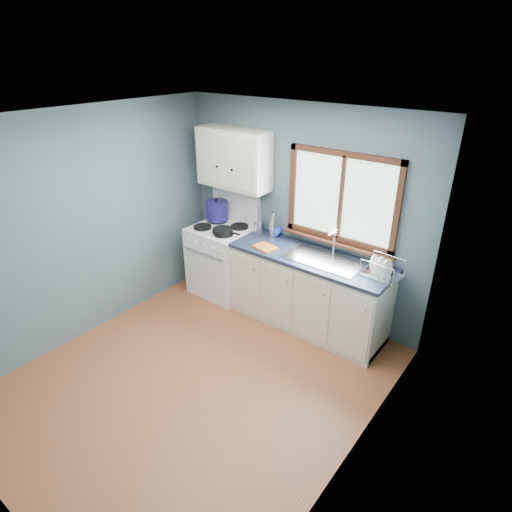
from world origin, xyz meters
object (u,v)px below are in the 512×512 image
Objects in this scene: dish_rack at (381,271)px; utensil_crock at (259,226)px; gas_range at (223,258)px; sink at (324,265)px; base_cabinets at (308,295)px; skillet at (223,231)px; thermos at (272,225)px; stockpot at (217,210)px.

utensil_crock is at bearing 179.82° from dish_rack.
gas_range is 0.71m from utensil_crock.
sink is (1.49, 0.02, 0.37)m from gas_range.
sink reaches higher than base_cabinets.
skillet is at bearing -130.64° from utensil_crock.
sink is 0.86m from thermos.
utensil_crock is at bearing 176.26° from thermos.
utensil_crock is 1.66m from dish_rack.
thermos is at bearing 166.23° from base_cabinets.
sink reaches higher than dish_rack.
dish_rack is at bearing -1.59° from stockpot.
stockpot is 1.06× the size of thermos.
dish_rack is at bearing -4.56° from thermos.
stockpot is at bearing 146.56° from gas_range.
gas_range reaches higher than skillet.
skillet is 0.98× the size of utensil_crock.
thermos is (0.67, 0.17, 0.59)m from gas_range.
gas_range is 1.53m from sink.
thermos reaches higher than dish_rack.
stockpot reaches higher than base_cabinets.
thermos is at bearing 169.16° from sink.
utensil_crock is at bearing 5.72° from stockpot.
base_cabinets is 4.63× the size of utensil_crock.
sink is 2.13× the size of dish_rack.
sink is 2.10× the size of utensil_crock.
gas_range reaches higher than sink.
skillet is 0.61m from thermos.
thermos is (0.86, 0.05, -0.01)m from stockpot.
thermos is (0.50, 0.33, 0.09)m from skillet.
skillet reaches higher than base_cabinets.
skillet is 1.96m from dish_rack.
skillet is (-1.14, -0.17, 0.58)m from base_cabinets.
sink is 1.05m from utensil_crock.
base_cabinets is 1.29m from skillet.
utensil_crock is 0.22m from thermos.
utensil_crock is (0.30, 0.34, 0.02)m from skillet.
utensil_crock is at bearing 22.19° from gas_range.
sink is at bearing 0.71° from gas_range.
stockpot is at bearing -174.28° from utensil_crock.
base_cabinets is at bearing -13.77° from thermos.
stockpot reaches higher than sink.
stockpot reaches higher than skillet.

